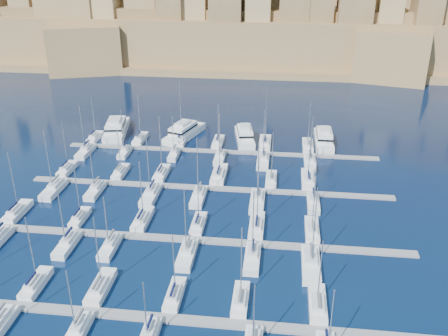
# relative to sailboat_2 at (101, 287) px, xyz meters

# --- Properties ---
(ground) EXTENTS (600.00, 600.00, 0.00)m
(ground) POSITION_rel_sailboat_2_xyz_m (11.97, 28.60, -0.74)
(ground) COLOR black
(ground) RESTS_ON ground
(pontoon_near) EXTENTS (84.00, 2.00, 0.40)m
(pontoon_near) POSITION_rel_sailboat_2_xyz_m (11.97, -5.40, -0.54)
(pontoon_near) COLOR slate
(pontoon_near) RESTS_ON ground
(pontoon_mid_near) EXTENTS (84.00, 2.00, 0.40)m
(pontoon_mid_near) POSITION_rel_sailboat_2_xyz_m (11.97, 16.60, -0.54)
(pontoon_mid_near) COLOR slate
(pontoon_mid_near) RESTS_ON ground
(pontoon_mid_far) EXTENTS (84.00, 2.00, 0.40)m
(pontoon_mid_far) POSITION_rel_sailboat_2_xyz_m (11.97, 38.60, -0.54)
(pontoon_mid_far) COLOR slate
(pontoon_mid_far) RESTS_ON ground
(pontoon_far) EXTENTS (84.00, 2.00, 0.40)m
(pontoon_far) POSITION_rel_sailboat_2_xyz_m (11.97, 60.60, -0.54)
(pontoon_far) COLOR slate
(pontoon_far) RESTS_ON ground
(sailboat_1) EXTENTS (2.47, 8.23, 13.33)m
(sailboat_1) POSITION_rel_sailboat_2_xyz_m (-10.93, -0.40, -0.01)
(sailboat_1) COLOR white
(sailboat_1) RESTS_ON ground
(sailboat_2) EXTENTS (2.71, 9.03, 13.84)m
(sailboat_2) POSITION_rel_sailboat_2_xyz_m (0.00, 0.00, 0.00)
(sailboat_2) COLOR white
(sailboat_2) RESTS_ON ground
(sailboat_3) EXTENTS (2.42, 8.05, 11.85)m
(sailboat_3) POSITION_rel_sailboat_2_xyz_m (12.43, -0.48, -0.03)
(sailboat_3) COLOR white
(sailboat_3) RESTS_ON ground
(sailboat_4) EXTENTS (2.45, 8.17, 13.93)m
(sailboat_4) POSITION_rel_sailboat_2_xyz_m (22.97, -0.42, -0.00)
(sailboat_4) COLOR white
(sailboat_4) RESTS_ON ground
(sailboat_5) EXTENTS (2.68, 8.93, 12.26)m
(sailboat_5) POSITION_rel_sailboat_2_xyz_m (34.96, -0.05, -0.01)
(sailboat_5) COLOR white
(sailboat_5) RESTS_ON ground
(sailboat_8) EXTENTS (2.35, 7.83, 12.11)m
(sailboat_8) POSITION_rel_sailboat_2_xyz_m (0.15, -10.22, -0.02)
(sailboat_8) COLOR white
(sailboat_8) RESTS_ON ground
(sailboat_12) EXTENTS (2.68, 8.94, 14.20)m
(sailboat_12) POSITION_rel_sailboat_2_xyz_m (-25.78, 21.95, 0.00)
(sailboat_12) COLOR white
(sailboat_12) RESTS_ON ground
(sailboat_13) EXTENTS (2.23, 7.43, 11.70)m
(sailboat_13) POSITION_rel_sailboat_2_xyz_m (-11.92, 21.21, -0.03)
(sailboat_13) COLOR white
(sailboat_13) RESTS_ON ground
(sailboat_14) EXTENTS (2.73, 9.11, 13.60)m
(sailboat_14) POSITION_rel_sailboat_2_xyz_m (1.02, 22.04, -0.00)
(sailboat_14) COLOR white
(sailboat_14) RESTS_ON ground
(sailboat_15) EXTENTS (2.44, 8.13, 13.05)m
(sailboat_15) POSITION_rel_sailboat_2_xyz_m (12.57, 21.56, -0.01)
(sailboat_15) COLOR white
(sailboat_15) RESTS_ON ground
(sailboat_16) EXTENTS (2.86, 9.52, 15.76)m
(sailboat_16) POSITION_rel_sailboat_2_xyz_m (24.18, 22.24, 0.02)
(sailboat_16) COLOR white
(sailboat_16) RESTS_ON ground
(sailboat_17) EXTENTS (2.66, 8.88, 12.40)m
(sailboat_17) POSITION_rel_sailboat_2_xyz_m (35.00, 21.92, -0.01)
(sailboat_17) COLOR white
(sailboat_17) RESTS_ON ground
(sailboat_19) EXTENTS (2.54, 8.47, 12.96)m
(sailboat_19) POSITION_rel_sailboat_2_xyz_m (-10.53, 11.47, -0.01)
(sailboat_19) COLOR white
(sailboat_19) RESTS_ON ground
(sailboat_20) EXTENTS (2.40, 7.98, 11.67)m
(sailboat_20) POSITION_rel_sailboat_2_xyz_m (-2.36, 11.71, -0.03)
(sailboat_20) COLOR white
(sailboat_20) RESTS_ON ground
(sailboat_21) EXTENTS (2.81, 9.37, 14.20)m
(sailboat_21) POSITION_rel_sailboat_2_xyz_m (12.27, 11.03, 0.01)
(sailboat_21) COLOR white
(sailboat_21) RESTS_ON ground
(sailboat_22) EXTENTS (2.71, 9.02, 14.67)m
(sailboat_22) POSITION_rel_sailboat_2_xyz_m (24.06, 11.20, 0.01)
(sailboat_22) COLOR white
(sailboat_22) RESTS_ON ground
(sailboat_23) EXTENTS (3.15, 10.51, 16.45)m
(sailboat_23) POSITION_rel_sailboat_2_xyz_m (34.34, 10.47, 0.03)
(sailboat_23) COLOR white
(sailboat_23) RESTS_ON ground
(sailboat_24) EXTENTS (2.51, 8.36, 13.65)m
(sailboat_24) POSITION_rel_sailboat_2_xyz_m (-24.04, 43.67, -0.01)
(sailboat_24) COLOR white
(sailboat_24) RESTS_ON ground
(sailboat_25) EXTENTS (2.45, 8.15, 11.93)m
(sailboat_25) POSITION_rel_sailboat_2_xyz_m (-10.42, 43.57, -0.02)
(sailboat_25) COLOR white
(sailboat_25) RESTS_ON ground
(sailboat_26) EXTENTS (2.66, 8.86, 15.29)m
(sailboat_26) POSITION_rel_sailboat_2_xyz_m (-0.24, 43.92, 0.01)
(sailboat_26) COLOR white
(sailboat_26) RESTS_ON ground
(sailboat_27) EXTENTS (3.20, 10.67, 16.11)m
(sailboat_27) POSITION_rel_sailboat_2_xyz_m (13.75, 44.80, 0.03)
(sailboat_27) COLOR white
(sailboat_27) RESTS_ON ground
(sailboat_28) EXTENTS (2.51, 8.38, 12.87)m
(sailboat_28) POSITION_rel_sailboat_2_xyz_m (26.32, 43.68, -0.01)
(sailboat_28) COLOR white
(sailboat_28) RESTS_ON ground
(sailboat_29) EXTENTS (3.05, 10.18, 15.49)m
(sailboat_29) POSITION_rel_sailboat_2_xyz_m (34.97, 44.56, 0.02)
(sailboat_29) COLOR white
(sailboat_29) RESTS_ON ground
(sailboat_30) EXTENTS (2.94, 9.79, 15.68)m
(sailboat_30) POSITION_rel_sailboat_2_xyz_m (-22.65, 32.82, 0.02)
(sailboat_30) COLOR white
(sailboat_30) RESTS_ON ground
(sailboat_31) EXTENTS (2.57, 8.55, 13.44)m
(sailboat_31) POSITION_rel_sailboat_2_xyz_m (-13.08, 33.43, -0.01)
(sailboat_31) COLOR white
(sailboat_31) RESTS_ON ground
(sailboat_32) EXTENTS (2.97, 9.89, 15.81)m
(sailboat_32) POSITION_rel_sailboat_2_xyz_m (-0.03, 32.77, 0.02)
(sailboat_32) COLOR white
(sailboat_32) RESTS_ON ground
(sailboat_33) EXTENTS (2.73, 9.10, 15.04)m
(sailboat_33) POSITION_rel_sailboat_2_xyz_m (10.68, 33.16, 0.01)
(sailboat_33) COLOR white
(sailboat_33) RESTS_ON ground
(sailboat_34) EXTENTS (3.03, 10.08, 15.23)m
(sailboat_34) POSITION_rel_sailboat_2_xyz_m (23.69, 32.68, 0.02)
(sailboat_34) COLOR white
(sailboat_34) RESTS_ON ground
(sailboat_35) EXTENTS (2.58, 8.60, 13.82)m
(sailboat_35) POSITION_rel_sailboat_2_xyz_m (35.72, 33.40, -0.00)
(sailboat_35) COLOR white
(sailboat_35) RESTS_ON ground
(sailboat_36) EXTENTS (2.44, 8.13, 12.71)m
(sailboat_36) POSITION_rel_sailboat_2_xyz_m (-24.95, 65.55, -0.02)
(sailboat_36) COLOR white
(sailboat_36) RESTS_ON ground
(sailboat_37) EXTENTS (2.65, 8.84, 13.89)m
(sailboat_37) POSITION_rel_sailboat_2_xyz_m (-11.70, 65.90, -0.00)
(sailboat_37) COLOR white
(sailboat_37) RESTS_ON ground
(sailboat_38) EXTENTS (3.19, 10.64, 18.18)m
(sailboat_38) POSITION_rel_sailboat_2_xyz_m (0.00, 66.79, 0.05)
(sailboat_38) COLOR white
(sailboat_38) RESTS_ON ground
(sailboat_39) EXTENTS (2.68, 8.95, 12.22)m
(sailboat_39) POSITION_rel_sailboat_2_xyz_m (10.72, 65.96, -0.01)
(sailboat_39) COLOR white
(sailboat_39) RESTS_ON ground
(sailboat_40) EXTENTS (3.15, 10.51, 16.40)m
(sailboat_40) POSITION_rel_sailboat_2_xyz_m (23.83, 66.72, 0.03)
(sailboat_40) COLOR white
(sailboat_40) RESTS_ON ground
(sailboat_41) EXTENTS (2.84, 9.47, 13.82)m
(sailboat_41) POSITION_rel_sailboat_2_xyz_m (35.63, 66.21, 0.00)
(sailboat_41) COLOR white
(sailboat_41) RESTS_ON ground
(sailboat_42) EXTENTS (2.74, 9.13, 13.97)m
(sailboat_42) POSITION_rel_sailboat_2_xyz_m (-23.74, 55.15, 0.00)
(sailboat_42) COLOR white
(sailboat_42) RESTS_ON ground
(sailboat_43) EXTENTS (2.23, 7.44, 12.92)m
(sailboat_43) POSITION_rel_sailboat_2_xyz_m (-13.12, 55.97, -0.02)
(sailboat_43) COLOR white
(sailboat_43) RESTS_ON ground
(sailboat_44) EXTENTS (2.23, 7.43, 11.78)m
(sailboat_44) POSITION_rel_sailboat_2_xyz_m (0.32, 55.98, -0.03)
(sailboat_44) COLOR white
(sailboat_44) RESTS_ON ground
(sailboat_45) EXTENTS (2.55, 8.49, 13.18)m
(sailboat_45) POSITION_rel_sailboat_2_xyz_m (12.60, 55.46, -0.01)
(sailboat_45) COLOR white
(sailboat_45) RESTS_ON ground
(sailboat_46) EXTENTS (3.00, 9.99, 14.82)m
(sailboat_46) POSITION_rel_sailboat_2_xyz_m (23.88, 54.72, 0.02)
(sailboat_46) COLOR white
(sailboat_46) RESTS_ON ground
(sailboat_47) EXTENTS (2.93, 9.77, 13.69)m
(sailboat_47) POSITION_rel_sailboat_2_xyz_m (35.77, 54.83, 0.01)
(sailboat_47) COLOR white
(sailboat_47) RESTS_ON ground
(motor_yacht_a) EXTENTS (8.73, 19.38, 5.25)m
(motor_yacht_a) POSITION_rel_sailboat_2_xyz_m (-20.33, 71.08, 0.98)
(motor_yacht_a) COLOR white
(motor_yacht_a) RESTS_ON ground
(motor_yacht_b) EXTENTS (10.21, 18.19, 5.25)m
(motor_yacht_b) POSITION_rel_sailboat_2_xyz_m (0.16, 70.48, 0.98)
(motor_yacht_b) COLOR white
(motor_yacht_b) RESTS_ON ground
(motor_yacht_c) EXTENTS (7.15, 15.86, 5.25)m
(motor_yacht_c) POSITION_rel_sailboat_2_xyz_m (17.90, 69.45, 0.98)
(motor_yacht_c) COLOR white
(motor_yacht_c) RESTS_ON ground
(motor_yacht_d) EXTENTS (4.86, 15.95, 5.25)m
(motor_yacht_d) POSITION_rel_sailboat_2_xyz_m (40.14, 69.75, 0.98)
(motor_yacht_d) COLOR white
(motor_yacht_d) RESTS_ON ground
(fortified_city) EXTENTS (460.00, 108.95, 59.52)m
(fortified_city) POSITION_rel_sailboat_2_xyz_m (11.79, 183.86, 14.00)
(fortified_city) COLOR brown
(fortified_city) RESTS_ON ground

